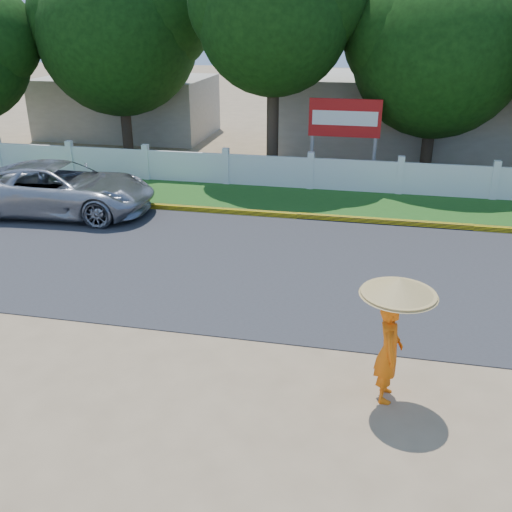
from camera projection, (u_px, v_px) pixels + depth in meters
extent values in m
plane|color=#9E8460|center=(232.00, 370.00, 9.77)|extent=(120.00, 120.00, 0.00)
cube|color=#38383A|center=(277.00, 265.00, 13.81)|extent=(60.00, 7.00, 0.02)
cube|color=#2D601E|center=(305.00, 201.00, 18.54)|extent=(60.00, 3.50, 0.03)
cube|color=yellow|center=(297.00, 216.00, 16.98)|extent=(40.00, 0.18, 0.16)
cube|color=silver|center=(310.00, 174.00, 19.64)|extent=(40.00, 0.10, 1.10)
cube|color=#B7AD99|center=(398.00, 114.00, 24.78)|extent=(10.00, 6.00, 3.20)
cube|color=#B7AD99|center=(129.00, 106.00, 28.20)|extent=(8.00, 5.00, 2.80)
imported|color=#A0A1A8|center=(61.00, 189.00, 17.16)|extent=(5.75, 2.96, 1.55)
imported|color=orange|center=(389.00, 351.00, 8.77)|extent=(0.41, 0.62, 1.69)
cylinder|color=gray|center=(396.00, 314.00, 8.51)|extent=(0.02, 0.02, 1.10)
cone|color=tan|center=(399.00, 286.00, 8.32)|extent=(1.16, 1.16, 0.28)
cylinder|color=gray|center=(312.00, 154.00, 20.47)|extent=(0.12, 0.12, 2.00)
cylinder|color=gray|center=(374.00, 156.00, 20.05)|extent=(0.12, 0.12, 2.00)
cube|color=#B21313|center=(345.00, 118.00, 19.75)|extent=(2.50, 0.12, 1.30)
cube|color=silver|center=(345.00, 118.00, 19.70)|extent=(2.25, 0.02, 0.49)
cylinder|color=#473828|center=(428.00, 137.00, 21.39)|extent=(0.44, 0.44, 2.74)
sphere|color=#143D0E|center=(439.00, 50.00, 20.19)|extent=(6.16, 6.16, 6.16)
cylinder|color=#473828|center=(273.00, 119.00, 21.09)|extent=(0.44, 0.44, 4.05)
sphere|color=#143D0E|center=(274.00, 17.00, 19.71)|extent=(5.39, 5.39, 5.39)
cylinder|color=#473828|center=(126.00, 117.00, 24.35)|extent=(0.44, 0.44, 3.09)
sphere|color=#143D0E|center=(118.00, 34.00, 23.05)|extent=(6.50, 6.50, 6.50)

